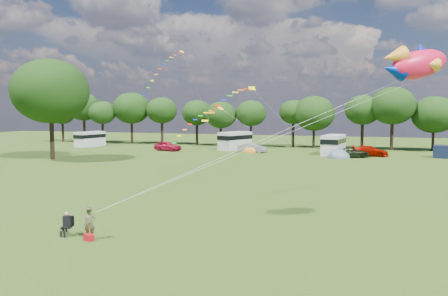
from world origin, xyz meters
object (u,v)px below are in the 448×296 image
(car_d, at_px, (352,153))
(tent_orange, at_px, (251,152))
(fish_kite, at_px, (414,64))
(campervan_b, at_px, (235,140))
(car_c, at_px, (370,151))
(campervan_c, at_px, (333,144))
(camp_chair, at_px, (67,221))
(car_a, at_px, (168,146))
(campervan_a, at_px, (90,139))
(big_tree, at_px, (50,91))
(car_b, at_px, (252,148))
(kite_flyer, at_px, (90,224))
(tent_greyblue, at_px, (339,158))

(car_d, distance_m, tent_orange, 15.33)
(fish_kite, bearing_deg, campervan_b, 79.50)
(car_c, bearing_deg, campervan_b, 84.93)
(campervan_c, bearing_deg, camp_chair, 175.79)
(car_d, relative_size, tent_orange, 1.60)
(car_a, relative_size, campervan_a, 0.81)
(car_a, distance_m, campervan_b, 11.09)
(campervan_b, relative_size, tent_orange, 2.11)
(big_tree, height_order, camp_chair, big_tree)
(camp_chair, xyz_separation_m, fish_kite, (17.18, 4.41, 8.14))
(big_tree, xyz_separation_m, car_b, (23.40, 16.69, -8.29))
(big_tree, distance_m, kite_flyer, 40.07)
(big_tree, xyz_separation_m, car_a, (9.73, 15.49, -8.23))
(car_a, distance_m, campervan_a, 16.90)
(car_c, xyz_separation_m, kite_flyer, (-14.94, -46.09, 0.06))
(car_c, xyz_separation_m, campervan_c, (-5.08, 0.74, 0.83))
(campervan_c, height_order, camp_chair, campervan_c)
(campervan_c, relative_size, kite_flyer, 3.97)
(car_b, distance_m, kite_flyer, 46.37)
(car_c, distance_m, tent_orange, 17.52)
(car_a, relative_size, campervan_b, 0.72)
(car_d, bearing_deg, tent_greyblue, 97.13)
(campervan_a, relative_size, campervan_b, 0.90)
(campervan_a, xyz_separation_m, tent_orange, (29.97, -1.86, -1.42))
(campervan_a, xyz_separation_m, tent_greyblue, (43.34, -5.69, -1.42))
(fish_kite, bearing_deg, campervan_a, 101.71)
(car_d, xyz_separation_m, kite_flyer, (-12.48, -43.58, 0.11))
(big_tree, height_order, campervan_c, big_tree)
(fish_kite, bearing_deg, kite_flyer, 160.19)
(car_a, bearing_deg, tent_greyblue, -81.69)
(car_c, relative_size, kite_flyer, 3.10)
(tent_orange, bearing_deg, big_tree, -143.90)
(campervan_b, relative_size, tent_greyblue, 1.86)
(car_c, distance_m, car_d, 3.52)
(tent_greyblue, bearing_deg, car_d, 28.62)
(campervan_b, bearing_deg, car_c, -75.80)
(car_a, height_order, campervan_b, campervan_b)
(car_b, height_order, campervan_c, campervan_c)
(car_b, relative_size, campervan_b, 0.63)
(campervan_b, xyz_separation_m, tent_greyblue, (16.88, -7.43, -1.56))
(tent_greyblue, distance_m, fish_kite, 39.42)
(car_b, xyz_separation_m, kite_flyer, (2.29, -46.32, 0.06))
(big_tree, bearing_deg, camp_chair, -50.60)
(camp_chair, relative_size, fish_kite, 0.33)
(kite_flyer, bearing_deg, car_b, 60.87)
(campervan_b, height_order, tent_greyblue, campervan_b)
(car_a, relative_size, campervan_c, 0.76)
(tent_greyblue, relative_size, camp_chair, 2.76)
(big_tree, xyz_separation_m, campervan_b, (19.61, 20.47, -7.43))
(campervan_c, bearing_deg, car_d, -131.78)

